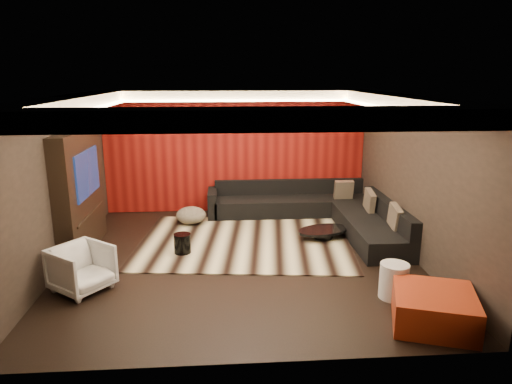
{
  "coord_description": "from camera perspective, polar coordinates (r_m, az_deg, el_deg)",
  "views": [
    {
      "loc": [
        -0.28,
        -7.46,
        3.14
      ],
      "look_at": [
        0.3,
        0.6,
        1.05
      ],
      "focal_mm": 32.0,
      "sensor_mm": 36.0,
      "label": 1
    }
  ],
  "objects": [
    {
      "name": "soffit_back",
      "position": [
        10.17,
        -2.59,
        11.95
      ],
      "size": [
        6.0,
        0.6,
        0.22
      ],
      "primitive_type": "cube",
      "color": "silver",
      "rests_on": "ground"
    },
    {
      "name": "floor",
      "position": [
        8.1,
        -1.83,
        -8.39
      ],
      "size": [
        6.0,
        6.0,
        0.02
      ],
      "primitive_type": "cube",
      "color": "black",
      "rests_on": "ground"
    },
    {
      "name": "armchair",
      "position": [
        7.32,
        -20.95,
        -8.92
      ],
      "size": [
        1.06,
        1.06,
        0.7
      ],
      "primitive_type": "imported",
      "rotation": [
        0.0,
        0.0,
        0.91
      ],
      "color": "silver",
      "rests_on": "floor"
    },
    {
      "name": "cove_back",
      "position": [
        9.84,
        -2.53,
        11.34
      ],
      "size": [
        4.8,
        0.08,
        0.04
      ],
      "primitive_type": "cube",
      "color": "#FFD899",
      "rests_on": "ground"
    },
    {
      "name": "tv_screen",
      "position": [
        8.58,
        -20.36,
        2.23
      ],
      "size": [
        0.04,
        1.3,
        0.8
      ],
      "primitive_type": "cube",
      "color": "black",
      "rests_on": "ground"
    },
    {
      "name": "ceiling",
      "position": [
        7.47,
        -2.01,
        11.96
      ],
      "size": [
        6.0,
        6.0,
        0.02
      ],
      "primitive_type": "cube",
      "color": "silver",
      "rests_on": "ground"
    },
    {
      "name": "wall_left",
      "position": [
        8.13,
        -23.63,
        0.91
      ],
      "size": [
        0.02,
        6.0,
        2.8
      ],
      "primitive_type": "cube",
      "color": "black",
      "rests_on": "ground"
    },
    {
      "name": "drum_stool",
      "position": [
        8.34,
        -9.18,
        -6.35
      ],
      "size": [
        0.37,
        0.37,
        0.35
      ],
      "primitive_type": "cylinder",
      "rotation": [
        0.0,
        0.0,
        -0.25
      ],
      "color": "black",
      "rests_on": "rug"
    },
    {
      "name": "red_feature_wall",
      "position": [
        10.58,
        -2.56,
        5.02
      ],
      "size": [
        5.98,
        0.05,
        2.78
      ],
      "primitive_type": "cube",
      "color": "#6B0C0A",
      "rests_on": "ground"
    },
    {
      "name": "soffit_left",
      "position": [
        7.85,
        -22.42,
        10.15
      ],
      "size": [
        0.6,
        4.8,
        0.22
      ],
      "primitive_type": "cube",
      "color": "silver",
      "rests_on": "ground"
    },
    {
      "name": "throw_pillows",
      "position": [
        9.58,
        13.78,
        -1.17
      ],
      "size": [
        0.68,
        2.42,
        0.5
      ],
      "color": "tan",
      "rests_on": "sectional_sofa"
    },
    {
      "name": "orange_ottoman",
      "position": [
        6.46,
        21.34,
        -13.42
      ],
      "size": [
        1.26,
        1.26,
        0.44
      ],
      "primitive_type": "cube",
      "rotation": [
        0.0,
        0.0,
        -0.32
      ],
      "color": "#AE3816",
      "rests_on": "floor"
    },
    {
      "name": "soffit_right",
      "position": [
        8.05,
        17.95,
        10.61
      ],
      "size": [
        0.6,
        4.8,
        0.22
      ],
      "primitive_type": "cube",
      "color": "silver",
      "rests_on": "ground"
    },
    {
      "name": "wall_back",
      "position": [
        10.62,
        -2.56,
        5.06
      ],
      "size": [
        6.0,
        0.02,
        2.8
      ],
      "primitive_type": "cube",
      "color": "black",
      "rests_on": "ground"
    },
    {
      "name": "rug",
      "position": [
        8.85,
        -1.4,
        -6.21
      ],
      "size": [
        4.3,
        3.41,
        0.02
      ],
      "primitive_type": "cube",
      "rotation": [
        0.0,
        0.0,
        -0.11
      ],
      "color": "beige",
      "rests_on": "floor"
    },
    {
      "name": "soffit_front",
      "position": [
        4.79,
        -0.74,
        9.1
      ],
      "size": [
        6.0,
        0.6,
        0.22
      ],
      "primitive_type": "cube",
      "color": "silver",
      "rests_on": "ground"
    },
    {
      "name": "coffee_table",
      "position": [
        9.09,
        8.39,
        -5.13
      ],
      "size": [
        1.35,
        1.35,
        0.18
      ],
      "primitive_type": "cylinder",
      "rotation": [
        0.0,
        0.0,
        0.34
      ],
      "color": "black",
      "rests_on": "rug"
    },
    {
      "name": "tv_surround",
      "position": [
        8.7,
        -21.17,
        -0.06
      ],
      "size": [
        0.3,
        2.0,
        2.2
      ],
      "primitive_type": "cube",
      "color": "black",
      "rests_on": "ground"
    },
    {
      "name": "white_side_table",
      "position": [
        6.97,
        16.84,
        -10.58
      ],
      "size": [
        0.46,
        0.46,
        0.52
      ],
      "primitive_type": "cylinder",
      "rotation": [
        0.0,
        0.0,
        -0.12
      ],
      "color": "silver",
      "rests_on": "floor"
    },
    {
      "name": "cove_front",
      "position": [
        5.14,
        -0.97,
        8.46
      ],
      "size": [
        4.8,
        0.08,
        0.04
      ],
      "primitive_type": "cube",
      "color": "#FFD899",
      "rests_on": "ground"
    },
    {
      "name": "cove_right",
      "position": [
        7.93,
        15.58,
        10.08
      ],
      "size": [
        0.08,
        4.8,
        0.04
      ],
      "primitive_type": "cube",
      "color": "#FFD899",
      "rests_on": "ground"
    },
    {
      "name": "tv_shelf",
      "position": [
        8.76,
        -19.93,
        -2.57
      ],
      "size": [
        0.04,
        1.6,
        0.04
      ],
      "primitive_type": "cube",
      "color": "black",
      "rests_on": "ground"
    },
    {
      "name": "cove_left",
      "position": [
        7.76,
        -19.94,
        9.66
      ],
      "size": [
        0.08,
        4.8,
        0.04
      ],
      "primitive_type": "cube",
      "color": "#FFD899",
      "rests_on": "ground"
    },
    {
      "name": "wall_right",
      "position": [
        8.34,
        19.24,
        1.63
      ],
      "size": [
        0.02,
        6.0,
        2.8
      ],
      "primitive_type": "cube",
      "color": "black",
      "rests_on": "ground"
    },
    {
      "name": "striped_pouf",
      "position": [
        9.93,
        -8.13,
        -2.88
      ],
      "size": [
        0.74,
        0.74,
        0.35
      ],
      "primitive_type": "ellipsoid",
      "rotation": [
        0.0,
        0.0,
        0.16
      ],
      "color": "beige",
      "rests_on": "rug"
    },
    {
      "name": "sectional_sofa",
      "position": [
        9.96,
        7.73,
        -2.42
      ],
      "size": [
        3.65,
        3.5,
        0.75
      ],
      "color": "black",
      "rests_on": "floor"
    }
  ]
}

